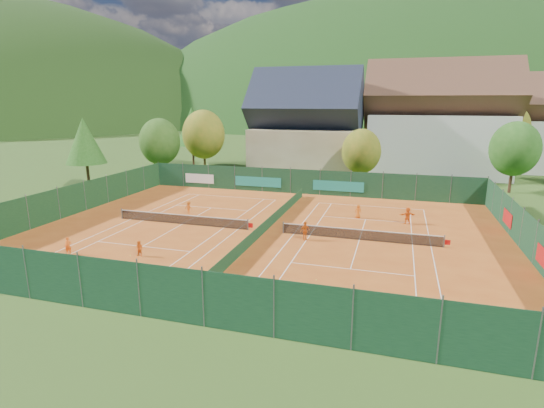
% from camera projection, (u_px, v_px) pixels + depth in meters
% --- Properties ---
extents(ground, '(600.00, 600.00, 0.00)m').
position_uv_depth(ground, '(265.00, 232.00, 36.63)').
color(ground, '#2A4916').
rests_on(ground, ground).
extents(clay_pad, '(40.00, 32.00, 0.01)m').
position_uv_depth(clay_pad, '(265.00, 232.00, 36.62)').
color(clay_pad, '#AC4D19').
rests_on(clay_pad, ground).
extents(court_markings_left, '(11.03, 23.83, 0.00)m').
position_uv_depth(court_markings_left, '(182.00, 224.00, 38.84)').
color(court_markings_left, white).
rests_on(court_markings_left, ground).
extents(court_markings_right, '(11.03, 23.83, 0.00)m').
position_uv_depth(court_markings_right, '(359.00, 240.00, 34.40)').
color(court_markings_right, white).
rests_on(court_markings_right, ground).
extents(tennis_net_left, '(13.30, 0.10, 1.02)m').
position_uv_depth(tennis_net_left, '(184.00, 219.00, 38.68)').
color(tennis_net_left, '#59595B').
rests_on(tennis_net_left, ground).
extents(tennis_net_right, '(13.30, 0.10, 1.02)m').
position_uv_depth(tennis_net_right, '(362.00, 234.00, 34.24)').
color(tennis_net_right, '#59595B').
rests_on(tennis_net_right, ground).
extents(court_divider, '(0.03, 28.80, 1.00)m').
position_uv_depth(court_divider, '(265.00, 226.00, 36.51)').
color(court_divider, '#163C20').
rests_on(court_divider, ground).
extents(fence_north, '(40.00, 0.10, 3.00)m').
position_uv_depth(fence_north, '(301.00, 182.00, 51.30)').
color(fence_north, '#143922').
rests_on(fence_north, ground).
extents(fence_south, '(40.00, 0.04, 3.00)m').
position_uv_depth(fence_south, '(170.00, 294.00, 21.37)').
color(fence_south, '#143821').
rests_on(fence_south, ground).
extents(fence_west, '(0.04, 32.00, 3.00)m').
position_uv_depth(fence_west, '(72.00, 200.00, 41.82)').
color(fence_west, '#163D1D').
rests_on(fence_west, ground).
extents(fence_east, '(0.09, 32.00, 3.00)m').
position_uv_depth(fence_east, '(528.00, 235.00, 30.78)').
color(fence_east, '#13351E').
rests_on(fence_east, ground).
extents(chalet, '(16.20, 12.00, 16.00)m').
position_uv_depth(chalet, '(306.00, 131.00, 63.84)').
color(chalet, beige).
rests_on(chalet, ground).
extents(hotel_block_a, '(21.60, 11.00, 17.25)m').
position_uv_depth(hotel_block_a, '(438.00, 126.00, 63.98)').
color(hotel_block_a, silver).
rests_on(hotel_block_a, ground).
extents(hotel_block_b, '(17.28, 10.00, 15.50)m').
position_uv_depth(hotel_block_b, '(527.00, 129.00, 67.72)').
color(hotel_block_b, silver).
rests_on(hotel_block_b, ground).
extents(tree_west_front, '(5.72, 5.72, 8.69)m').
position_uv_depth(tree_west_front, '(160.00, 142.00, 60.08)').
color(tree_west_front, '#432A17').
rests_on(tree_west_front, ground).
extents(tree_west_mid, '(6.44, 6.44, 9.78)m').
position_uv_depth(tree_west_mid, '(204.00, 134.00, 64.40)').
color(tree_west_mid, '#4B331B').
rests_on(tree_west_mid, ground).
extents(tree_west_back, '(5.60, 5.60, 10.00)m').
position_uv_depth(tree_west_back, '(192.00, 126.00, 73.36)').
color(tree_west_back, '#422617').
rests_on(tree_west_back, ground).
extents(tree_center, '(5.01, 5.01, 7.60)m').
position_uv_depth(tree_center, '(361.00, 151.00, 54.34)').
color(tree_center, '#4A2A1A').
rests_on(tree_center, ground).
extents(tree_east_front, '(5.72, 5.72, 8.69)m').
position_uv_depth(tree_east_front, '(515.00, 149.00, 51.05)').
color(tree_east_front, '#4C2B1B').
rests_on(tree_east_front, ground).
extents(tree_west_side, '(5.04, 5.04, 9.00)m').
position_uv_depth(tree_west_side, '(85.00, 141.00, 54.14)').
color(tree_west_side, '#4A2E1A').
rests_on(tree_west_side, ground).
extents(tree_east_back, '(7.15, 7.15, 10.86)m').
position_uv_depth(tree_east_back, '(505.00, 130.00, 65.08)').
color(tree_east_back, '#432B18').
rests_on(tree_east_back, ground).
extents(mountain_backdrop, '(820.00, 530.00, 242.00)m').
position_uv_depth(mountain_backdrop, '(427.00, 188.00, 255.51)').
color(mountain_backdrop, black).
rests_on(mountain_backdrop, ground).
extents(ball_hopper, '(0.34, 0.34, 0.80)m').
position_uv_depth(ball_hopper, '(437.00, 302.00, 22.53)').
color(ball_hopper, slate).
rests_on(ball_hopper, ground).
extents(loose_ball_0, '(0.07, 0.07, 0.07)m').
position_uv_depth(loose_ball_0, '(130.00, 255.00, 30.88)').
color(loose_ball_0, '#CCD833').
rests_on(loose_ball_0, ground).
extents(loose_ball_1, '(0.07, 0.07, 0.07)m').
position_uv_depth(loose_ball_1, '(316.00, 280.00, 26.67)').
color(loose_ball_1, '#CCD833').
rests_on(loose_ball_1, ground).
extents(loose_ball_2, '(0.07, 0.07, 0.07)m').
position_uv_depth(loose_ball_2, '(324.00, 226.00, 38.15)').
color(loose_ball_2, '#CCD833').
rests_on(loose_ball_2, ground).
extents(player_left_near, '(0.56, 0.46, 1.31)m').
position_uv_depth(player_left_near, '(68.00, 246.00, 31.10)').
color(player_left_near, orange).
rests_on(player_left_near, ground).
extents(player_left_mid, '(0.58, 0.46, 1.19)m').
position_uv_depth(player_left_mid, '(139.00, 249.00, 30.63)').
color(player_left_mid, orange).
rests_on(player_left_mid, ground).
extents(player_left_far, '(0.86, 0.54, 1.27)m').
position_uv_depth(player_left_far, '(189.00, 207.00, 42.38)').
color(player_left_far, '#CC5712').
rests_on(player_left_far, ground).
extents(player_right_near, '(0.85, 0.96, 1.56)m').
position_uv_depth(player_right_near, '(305.00, 231.00, 34.27)').
color(player_right_near, '#D25B12').
rests_on(player_right_near, ground).
extents(player_right_far_a, '(0.70, 0.51, 1.33)m').
position_uv_depth(player_right_far_a, '(358.00, 211.00, 40.76)').
color(player_right_far_a, '#CA5812').
rests_on(player_right_far_a, ground).
extents(player_right_far_b, '(1.53, 0.91, 1.57)m').
position_uv_depth(player_right_far_b, '(408.00, 215.00, 38.82)').
color(player_right_far_b, orange).
rests_on(player_right_far_b, ground).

